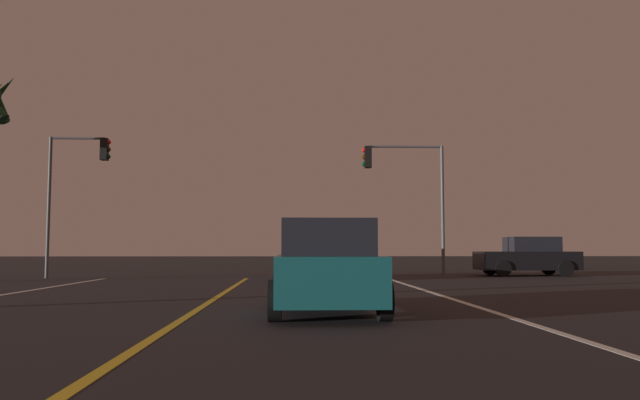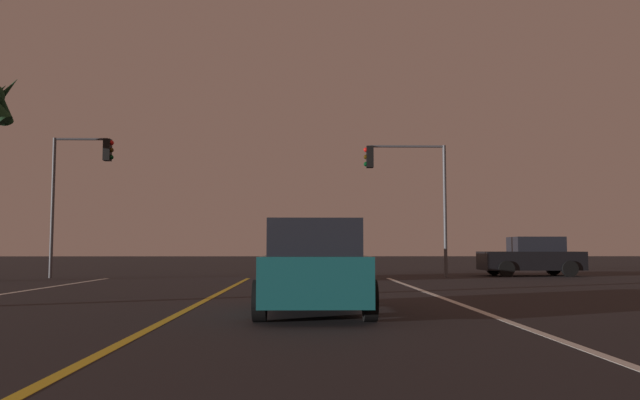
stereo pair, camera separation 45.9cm
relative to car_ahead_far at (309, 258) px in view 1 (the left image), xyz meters
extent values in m
cube|color=silver|center=(3.16, -15.14, -0.82)|extent=(0.16, 31.83, 0.01)
cube|color=gold|center=(-2.45, -15.14, -0.82)|extent=(0.16, 31.83, 0.01)
cylinder|color=black|center=(-0.90, 1.41, -0.48)|extent=(0.22, 0.68, 0.68)
cylinder|color=black|center=(0.90, 1.41, -0.48)|extent=(0.22, 0.68, 0.68)
cylinder|color=black|center=(-0.90, -1.29, -0.48)|extent=(0.22, 0.68, 0.68)
cylinder|color=black|center=(0.90, -1.29, -0.48)|extent=(0.22, 0.68, 0.68)
cube|color=navy|center=(0.00, 0.06, -0.16)|extent=(1.80, 4.30, 0.80)
cube|color=black|center=(0.00, -0.19, 0.56)|extent=(1.60, 2.10, 0.64)
cube|color=red|center=(-0.60, -2.04, -0.06)|extent=(0.24, 0.08, 0.16)
cube|color=red|center=(0.60, -2.04, -0.06)|extent=(0.24, 0.08, 0.16)
cylinder|color=black|center=(8.31, 1.89, -0.48)|extent=(0.68, 0.22, 0.68)
cylinder|color=black|center=(8.31, 3.69, -0.48)|extent=(0.68, 0.22, 0.68)
cylinder|color=black|center=(11.01, 1.89, -0.48)|extent=(0.68, 0.22, 0.68)
cylinder|color=black|center=(11.01, 3.69, -0.48)|extent=(0.68, 0.22, 0.68)
cube|color=black|center=(9.66, 2.79, -0.16)|extent=(4.30, 1.80, 0.80)
cube|color=black|center=(9.91, 2.79, 0.56)|extent=(2.10, 1.60, 0.64)
cube|color=red|center=(11.76, 2.19, -0.06)|extent=(0.08, 0.24, 0.16)
cube|color=red|center=(11.76, 3.39, -0.06)|extent=(0.08, 0.24, 0.16)
cylinder|color=black|center=(-0.89, -11.71, -0.48)|extent=(0.22, 0.68, 0.68)
cylinder|color=black|center=(0.91, -11.71, -0.48)|extent=(0.22, 0.68, 0.68)
cylinder|color=black|center=(-0.89, -14.41, -0.48)|extent=(0.22, 0.68, 0.68)
cylinder|color=black|center=(0.91, -14.41, -0.48)|extent=(0.22, 0.68, 0.68)
cube|color=#145156|center=(0.01, -13.06, -0.16)|extent=(1.80, 4.30, 0.80)
cube|color=black|center=(0.01, -13.31, 0.56)|extent=(1.60, 2.10, 0.64)
cube|color=red|center=(-0.59, -15.16, -0.06)|extent=(0.24, 0.08, 0.16)
cube|color=red|center=(0.61, -15.16, -0.06)|extent=(0.24, 0.08, 0.16)
cylinder|color=#4C4C51|center=(5.61, 1.27, 1.92)|extent=(0.14, 0.14, 5.49)
cylinder|color=#4C4C51|center=(4.06, 1.27, 4.62)|extent=(3.11, 0.10, 0.10)
cube|color=black|center=(2.50, 1.27, 4.17)|extent=(0.28, 0.36, 0.90)
sphere|color=red|center=(2.34, 1.27, 4.47)|extent=(0.20, 0.20, 0.20)
sphere|color=#3C2706|center=(2.34, 1.27, 4.17)|extent=(0.20, 0.20, 0.20)
sphere|color=#063816|center=(2.34, 1.27, 3.87)|extent=(0.20, 0.20, 0.20)
cylinder|color=#4C4C51|center=(-10.51, 1.27, 2.05)|extent=(0.14, 0.14, 5.75)
cylinder|color=#4C4C51|center=(-9.43, 1.27, 4.87)|extent=(2.17, 0.10, 0.10)
cube|color=black|center=(-8.34, 1.27, 4.42)|extent=(0.28, 0.36, 0.90)
sphere|color=red|center=(-8.18, 1.27, 4.72)|extent=(0.20, 0.20, 0.20)
sphere|color=#3C2706|center=(-8.18, 1.27, 4.42)|extent=(0.20, 0.20, 0.20)
sphere|color=#063816|center=(-8.18, 1.27, 4.12)|extent=(0.20, 0.20, 0.20)
camera|label=1|loc=(-0.59, -24.86, 0.36)|focal=35.69mm
camera|label=2|loc=(-0.14, -24.86, 0.36)|focal=35.69mm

